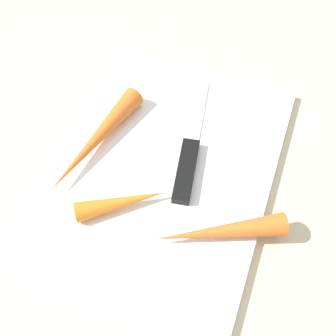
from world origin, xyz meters
TOP-DOWN VIEW (x-y plane):
  - ground_plane at (0.00, 0.00)m, footprint 1.40×1.40m
  - cutting_board at (0.00, 0.00)m, footprint 0.36×0.26m
  - knife at (0.02, -0.02)m, footprint 0.20×0.05m
  - carrot_medium at (-0.07, -0.09)m, footprint 0.09×0.15m
  - carrot_shortest at (-0.07, 0.03)m, footprint 0.08×0.10m
  - carrot_longest at (-0.00, 0.10)m, footprint 0.18×0.07m

SIDE VIEW (x-z plane):
  - ground_plane at x=0.00m, z-range 0.00..0.00m
  - cutting_board at x=0.00m, z-range 0.00..0.01m
  - knife at x=0.02m, z-range 0.01..0.02m
  - carrot_shortest at x=-0.07m, z-range 0.01..0.04m
  - carrot_medium at x=-0.07m, z-range 0.01..0.04m
  - carrot_longest at x=0.00m, z-range 0.01..0.04m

